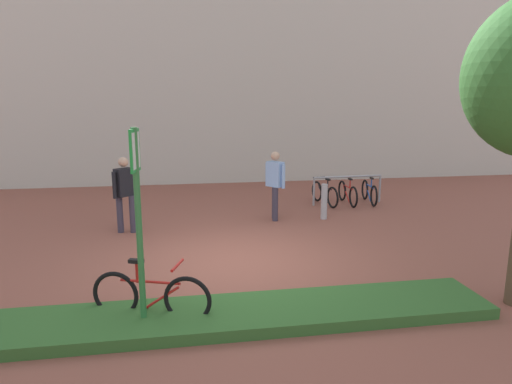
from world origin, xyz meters
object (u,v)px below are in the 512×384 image
(person_casual_tan, at_px, (275,181))
(person_suited_dark, at_px, (125,190))
(parking_sign_post, at_px, (138,202))
(bollard_steel, at_px, (324,202))
(bike_rack_cluster, at_px, (347,192))
(bike_at_sign, at_px, (151,296))

(person_casual_tan, height_order, person_suited_dark, same)
(parking_sign_post, xyz_separation_m, bollard_steel, (4.04, 4.95, -1.25))
(bike_rack_cluster, bearing_deg, person_casual_tan, -150.21)
(person_suited_dark, bearing_deg, bike_at_sign, -79.13)
(bike_at_sign, distance_m, person_suited_dark, 4.45)
(parking_sign_post, xyz_separation_m, bike_at_sign, (0.09, 0.21, -1.35))
(person_casual_tan, bearing_deg, person_suited_dark, -170.96)
(bike_at_sign, bearing_deg, bollard_steel, 50.20)
(bike_at_sign, height_order, person_casual_tan, person_casual_tan)
(parking_sign_post, distance_m, bike_rack_cluster, 8.46)
(parking_sign_post, relative_size, person_suited_dark, 1.52)
(parking_sign_post, bearing_deg, bollard_steel, 50.80)
(bollard_steel, height_order, person_casual_tan, person_casual_tan)
(bike_rack_cluster, xyz_separation_m, person_suited_dark, (-5.99, -1.96, 0.63))
(person_casual_tan, distance_m, person_suited_dark, 3.59)
(bike_at_sign, xyz_separation_m, person_casual_tan, (2.72, 4.89, 0.63))
(parking_sign_post, relative_size, bike_at_sign, 1.62)
(bike_rack_cluster, relative_size, person_suited_dark, 1.23)
(bike_rack_cluster, distance_m, bollard_steel, 1.96)
(person_suited_dark, bearing_deg, person_casual_tan, 9.04)
(parking_sign_post, bearing_deg, person_casual_tan, 61.22)
(bike_rack_cluster, bearing_deg, bollard_steel, -127.90)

